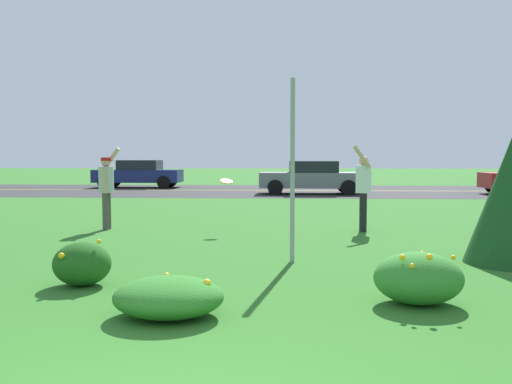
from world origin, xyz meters
The scene contains 13 objects.
ground_plane centered at (0.00, 11.95, 0.00)m, with size 120.00×120.00×0.00m, color #2D6B23.
highway_strip centered at (0.00, 23.90, 0.00)m, with size 120.00×9.79×0.01m, color #2D2D30.
highway_center_stripe centered at (0.00, 23.90, 0.01)m, with size 120.00×0.16×0.00m, color yellow.
daylily_clump_mid_right centered at (-1.84, 4.11, 0.28)m, with size 0.75×0.68×0.61m.
daylily_clump_front_left centered at (-0.43, 2.79, 0.21)m, with size 1.16×0.99×0.42m.
daylily_clump_front_center centered at (2.28, 3.44, 0.30)m, with size 1.00×0.83×0.63m.
sign_post_near_path centered at (0.88, 5.87, 1.44)m, with size 0.07×0.10×2.88m.
evergreen_shrub_side centered at (4.25, 5.92, 0.99)m, with size 1.36×1.36×1.97m, color #19471E.
person_thrower_red_cap_gray_shirt centered at (-3.29, 9.53, 1.01)m, with size 0.44×0.48×1.87m.
person_catcher_white_shirt centered at (2.49, 9.54, 1.01)m, with size 0.44×0.48×1.91m.
frisbee_orange centered at (-0.52, 9.26, 1.12)m, with size 0.29×0.27×0.15m.
car_gray_center_left centered at (1.88, 21.70, 0.74)m, with size 4.50×2.00×1.45m.
car_navy_center_right centered at (-7.02, 26.11, 0.74)m, with size 4.50×2.00×1.45m.
Camera 1 is at (0.80, -2.85, 1.67)m, focal length 39.04 mm.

